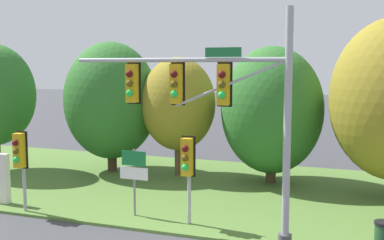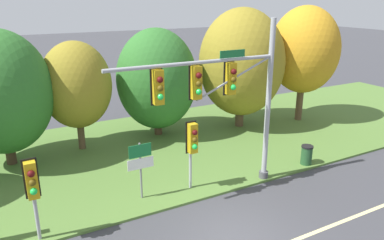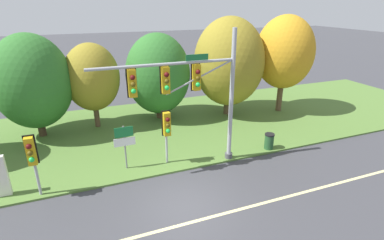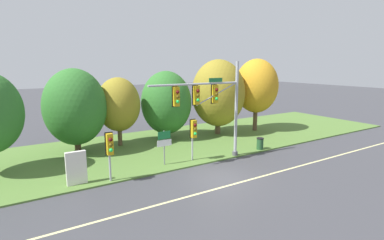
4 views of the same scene
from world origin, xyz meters
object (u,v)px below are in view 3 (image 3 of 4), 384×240
(tree_left_of_mast, at_px, (33,82))
(trash_bin, at_px, (269,141))
(tree_tall_centre, at_px, (229,62))
(traffic_signal_mast, at_px, (192,88))
(pedestrian_signal_near_kerb, at_px, (167,127))
(tree_mid_verge, at_px, (158,74))
(tree_right_far, at_px, (285,53))
(route_sign_post, at_px, (125,141))
(pedestrian_signal_further_along, at_px, (32,154))
(tree_behind_signpost, at_px, (92,78))

(tree_left_of_mast, height_order, trash_bin, tree_left_of_mast)
(tree_tall_centre, xyz_separation_m, trash_bin, (-0.47, -6.16, -3.45))
(traffic_signal_mast, xyz_separation_m, pedestrian_signal_near_kerb, (-1.12, 0.58, -2.06))
(traffic_signal_mast, relative_size, tree_left_of_mast, 1.11)
(tree_mid_verge, height_order, tree_right_far, tree_right_far)
(traffic_signal_mast, xyz_separation_m, route_sign_post, (-3.22, 0.91, -2.61))
(tree_left_of_mast, relative_size, tree_mid_verge, 1.05)
(pedestrian_signal_further_along, height_order, trash_bin, pedestrian_signal_further_along)
(tree_right_far, bearing_deg, tree_behind_signpost, 172.54)
(pedestrian_signal_near_kerb, distance_m, tree_left_of_mast, 9.15)
(tree_right_far, bearing_deg, route_sign_post, -160.11)
(traffic_signal_mast, xyz_separation_m, tree_mid_verge, (0.31, 7.37, -0.93))
(tree_mid_verge, height_order, trash_bin, tree_mid_verge)
(tree_tall_centre, bearing_deg, tree_left_of_mast, 177.10)
(tree_behind_signpost, bearing_deg, tree_tall_centre, -5.76)
(traffic_signal_mast, height_order, route_sign_post, traffic_signal_mast)
(tree_behind_signpost, height_order, tree_tall_centre, tree_tall_centre)
(trash_bin, bearing_deg, tree_mid_verge, 122.15)
(pedestrian_signal_near_kerb, xyz_separation_m, tree_left_of_mast, (-6.40, 6.38, 1.38))
(tree_left_of_mast, relative_size, tree_tall_centre, 0.90)
(pedestrian_signal_further_along, bearing_deg, tree_right_far, 18.69)
(traffic_signal_mast, xyz_separation_m, tree_behind_signpost, (-4.11, 7.27, -0.77))
(traffic_signal_mast, bearing_deg, tree_mid_verge, 87.56)
(tree_mid_verge, relative_size, trash_bin, 6.52)
(pedestrian_signal_further_along, xyz_separation_m, route_sign_post, (3.95, 1.04, -0.52))
(route_sign_post, relative_size, tree_mid_verge, 0.39)
(route_sign_post, relative_size, tree_behind_signpost, 0.42)
(route_sign_post, xyz_separation_m, tree_right_far, (12.66, 4.58, 2.93))
(pedestrian_signal_near_kerb, relative_size, tree_behind_signpost, 0.52)
(pedestrian_signal_further_along, bearing_deg, pedestrian_signal_near_kerb, 6.67)
(trash_bin, bearing_deg, route_sign_post, 174.65)
(pedestrian_signal_near_kerb, distance_m, pedestrian_signal_further_along, 6.09)
(tree_tall_centre, bearing_deg, trash_bin, -94.39)
(pedestrian_signal_further_along, distance_m, trash_bin, 12.13)
(traffic_signal_mast, bearing_deg, tree_tall_centre, 49.90)
(pedestrian_signal_near_kerb, relative_size, tree_right_far, 0.41)
(traffic_signal_mast, relative_size, route_sign_post, 3.01)
(pedestrian_signal_near_kerb, height_order, trash_bin, pedestrian_signal_near_kerb)
(tree_tall_centre, bearing_deg, tree_mid_verge, 168.13)
(pedestrian_signal_further_along, height_order, tree_tall_centre, tree_tall_centre)
(tree_left_of_mast, xyz_separation_m, tree_tall_centre, (12.84, -0.65, 0.42))
(tree_mid_verge, xyz_separation_m, tree_right_far, (9.12, -1.87, 1.24))
(tree_right_far, bearing_deg, tree_tall_centre, 168.69)
(pedestrian_signal_further_along, relative_size, tree_right_far, 0.41)
(tree_left_of_mast, distance_m, tree_mid_verge, 7.85)
(tree_behind_signpost, relative_size, tree_mid_verge, 0.93)
(pedestrian_signal_further_along, xyz_separation_m, tree_mid_verge, (7.48, 7.49, 1.16))
(tree_behind_signpost, height_order, tree_mid_verge, tree_mid_verge)
(traffic_signal_mast, height_order, pedestrian_signal_further_along, traffic_signal_mast)
(pedestrian_signal_near_kerb, relative_size, pedestrian_signal_further_along, 1.01)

